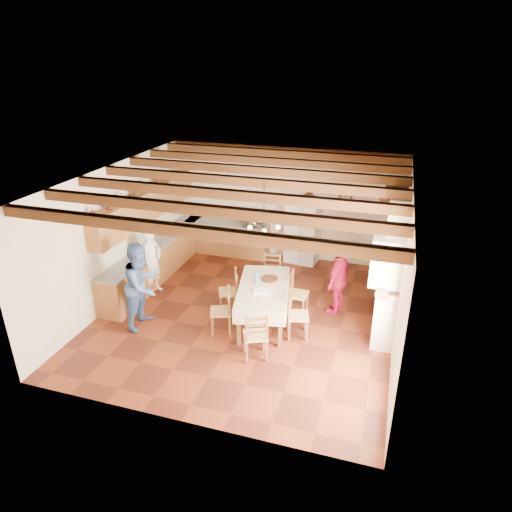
{
  "coord_description": "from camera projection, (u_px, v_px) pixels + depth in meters",
  "views": [
    {
      "loc": [
        2.65,
        -7.98,
        5.15
      ],
      "look_at": [
        0.1,
        0.3,
        1.25
      ],
      "focal_mm": 32.0,
      "sensor_mm": 36.0,
      "label": 1
    }
  ],
  "objects": [
    {
      "name": "lower_cabinets_left",
      "position": [
        157.0,
        261.0,
        11.25
      ],
      "size": [
        0.6,
        4.3,
        0.86
      ],
      "primitive_type": "cube",
      "color": "brown",
      "rests_on": "ground"
    },
    {
      "name": "chair_end_far",
      "position": [
        271.0,
        275.0,
        10.42
      ],
      "size": [
        0.47,
        0.45,
        0.96
      ],
      "primitive_type": null,
      "rotation": [
        0.0,
        0.0,
        0.13
      ],
      "color": "brown",
      "rests_on": "floor"
    },
    {
      "name": "ceiling",
      "position": [
        246.0,
        176.0,
        8.55
      ],
      "size": [
        6.0,
        6.5,
        0.02
      ],
      "primitive_type": "cube",
      "color": "white",
      "rests_on": "ground"
    },
    {
      "name": "fridge_vase",
      "position": [
        309.0,
        196.0,
        11.54
      ],
      "size": [
        0.34,
        0.34,
        0.3
      ],
      "primitive_type": "imported",
      "rotation": [
        0.0,
        0.0,
        0.2
      ],
      "color": "#36190F",
      "rests_on": "refrigerator"
    },
    {
      "name": "ceiling_beams",
      "position": [
        246.0,
        181.0,
        8.59
      ],
      "size": [
        6.0,
        6.3,
        0.16
      ],
      "primitive_type": null,
      "color": "#3A1B0D",
      "rests_on": "ground"
    },
    {
      "name": "dining_table",
      "position": [
        263.0,
        290.0,
        9.2
      ],
      "size": [
        1.33,
        2.07,
        0.83
      ],
      "rotation": [
        0.0,
        0.0,
        0.2
      ],
      "color": "silver",
      "rests_on": "floor"
    },
    {
      "name": "microwave",
      "position": [
        254.0,
        220.0,
        12.13
      ],
      "size": [
        0.63,
        0.47,
        0.32
      ],
      "primitive_type": "imported",
      "rotation": [
        0.0,
        0.0,
        0.14
      ],
      "color": "silver",
      "rests_on": "countertop_back"
    },
    {
      "name": "wall_picture",
      "position": [
        346.0,
        195.0,
        11.42
      ],
      "size": [
        0.34,
        0.03,
        0.42
      ],
      "primitive_type": "cube",
      "color": "black",
      "rests_on": "ground"
    },
    {
      "name": "lower_cabinets_back",
      "position": [
        227.0,
        238.0,
        12.59
      ],
      "size": [
        2.3,
        0.6,
        0.86
      ],
      "primitive_type": "cube",
      "color": "brown",
      "rests_on": "ground"
    },
    {
      "name": "person_woman_blue",
      "position": [
        142.0,
        285.0,
        9.07
      ],
      "size": [
        0.73,
        0.91,
        1.8
      ],
      "primitive_type": "imported",
      "rotation": [
        0.0,
        0.0,
        1.51
      ],
      "color": "#3F62A6",
      "rests_on": "floor"
    },
    {
      "name": "wall_front",
      "position": [
        174.0,
        339.0,
        6.33
      ],
      "size": [
        6.0,
        0.02,
        3.0
      ],
      "primitive_type": "cube",
      "color": "beige",
      "rests_on": "ground"
    },
    {
      "name": "countertop_back",
      "position": [
        227.0,
        223.0,
        12.41
      ],
      "size": [
        2.34,
        0.62,
        0.04
      ],
      "primitive_type": "cube",
      "color": "slate",
      "rests_on": "lower_cabinets_back"
    },
    {
      "name": "countertop_left",
      "position": [
        155.0,
        244.0,
        11.06
      ],
      "size": [
        0.62,
        4.3,
        0.04
      ],
      "primitive_type": "cube",
      "color": "slate",
      "rests_on": "lower_cabinets_left"
    },
    {
      "name": "chair_left_near",
      "position": [
        221.0,
        311.0,
        8.99
      ],
      "size": [
        0.52,
        0.53,
        0.96
      ],
      "primitive_type": null,
      "rotation": [
        0.0,
        0.0,
        -1.21
      ],
      "color": "brown",
      "rests_on": "floor"
    },
    {
      "name": "wall_right",
      "position": [
        403.0,
        269.0,
        8.36
      ],
      "size": [
        0.02,
        6.5,
        3.0
      ],
      "primitive_type": "cube",
      "color": "beige",
      "rests_on": "ground"
    },
    {
      "name": "backsplash_back",
      "position": [
        230.0,
        209.0,
        12.53
      ],
      "size": [
        2.3,
        0.03,
        0.6
      ],
      "primitive_type": "cube",
      "color": "white",
      "rests_on": "ground"
    },
    {
      "name": "refrigerator",
      "position": [
        303.0,
        231.0,
        11.97
      ],
      "size": [
        0.92,
        0.79,
        1.66
      ],
      "primitive_type": "cube",
      "rotation": [
        0.0,
        0.0,
        -0.14
      ],
      "color": "white",
      "rests_on": "floor"
    },
    {
      "name": "person_woman_red",
      "position": [
        338.0,
        280.0,
        9.54
      ],
      "size": [
        0.64,
        0.98,
        1.56
      ],
      "primitive_type": "imported",
      "rotation": [
        0.0,
        0.0,
        -1.88
      ],
      "color": "#A91134",
      "rests_on": "floor"
    },
    {
      "name": "backsplash_left",
      "position": [
        143.0,
        230.0,
        11.01
      ],
      "size": [
        0.03,
        4.3,
        0.6
      ],
      "primitive_type": "cube",
      "color": "white",
      "rests_on": "ground"
    },
    {
      "name": "chandelier",
      "position": [
        264.0,
        220.0,
        8.59
      ],
      "size": [
        0.47,
        0.47,
        0.03
      ],
      "primitive_type": "torus",
      "color": "black",
      "rests_on": "ground"
    },
    {
      "name": "chair_end_near",
      "position": [
        256.0,
        334.0,
        8.23
      ],
      "size": [
        0.55,
        0.54,
        0.96
      ],
      "primitive_type": null,
      "rotation": [
        0.0,
        0.0,
        3.58
      ],
      "color": "brown",
      "rests_on": "floor"
    },
    {
      "name": "wall_back",
      "position": [
        285.0,
        203.0,
        12.01
      ],
      "size": [
        6.0,
        0.02,
        3.0
      ],
      "primitive_type": "cube",
      "color": "beige",
      "rests_on": "ground"
    },
    {
      "name": "fireplace",
      "position": [
        386.0,
        267.0,
        8.65
      ],
      "size": [
        0.56,
        1.6,
        2.8
      ],
      "primitive_type": null,
      "color": "beige",
      "rests_on": "ground"
    },
    {
      "name": "person_man",
      "position": [
        152.0,
        261.0,
        10.36
      ],
      "size": [
        0.42,
        0.61,
        1.61
      ],
      "primitive_type": "imported",
      "rotation": [
        0.0,
        0.0,
        1.52
      ],
      "color": "white",
      "rests_on": "floor"
    },
    {
      "name": "hutch",
      "position": [
        390.0,
        242.0,
        10.35
      ],
      "size": [
        0.68,
        1.37,
        2.39
      ],
      "primitive_type": null,
      "rotation": [
        0.0,
        0.0,
        -0.1
      ],
      "color": "#36190F",
      "rests_on": "floor"
    },
    {
      "name": "chair_right_near",
      "position": [
        298.0,
        315.0,
        8.84
      ],
      "size": [
        0.49,
        0.51,
        0.96
      ],
      "primitive_type": null,
      "rotation": [
        0.0,
        0.0,
        1.83
      ],
      "color": "brown",
      "rests_on": "floor"
    },
    {
      "name": "chair_left_far",
      "position": [
        228.0,
        291.0,
        9.72
      ],
      "size": [
        0.53,
        0.54,
        0.96
      ],
      "primitive_type": null,
      "rotation": [
        0.0,
        0.0,
        -1.16
      ],
      "color": "brown",
      "rests_on": "floor"
    },
    {
      "name": "wall_left",
      "position": [
        116.0,
        234.0,
        9.97
      ],
      "size": [
        0.02,
        6.5,
        3.0
      ],
      "primitive_type": "cube",
      "color": "beige",
      "rests_on": "ground"
    },
    {
      "name": "upper_cabinets",
      "position": [
        146.0,
        205.0,
        10.7
      ],
      "size": [
        0.35,
        4.2,
        0.7
      ],
      "primitive_type": "cube",
      "color": "brown",
      "rests_on": "ground"
    },
    {
      "name": "chair_right_far",
      "position": [
        298.0,
        293.0,
        9.62
      ],
      "size": [
        0.42,
        0.44,
        0.96
      ],
      "primitive_type": null,
      "rotation": [
        0.0,
        0.0,
        1.52
      ],
      "color": "brown",
      "rests_on": "floor"
    },
    {
      "name": "floor",
      "position": [
        247.0,
        314.0,
        9.79
      ],
      "size": [
        6.0,
        6.5,
        0.02
      ],
      "primitive_type": "cube",
      "color": "#461C12",
      "rests_on": "ground"
    }
  ]
}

